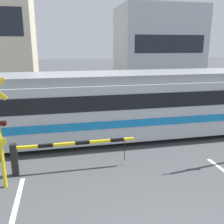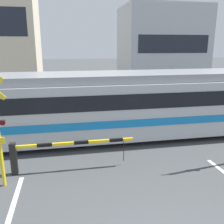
{
  "view_description": "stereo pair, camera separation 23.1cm",
  "coord_description": "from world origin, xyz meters",
  "px_view_note": "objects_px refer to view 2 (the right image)",
  "views": [
    {
      "loc": [
        -2.1,
        -2.92,
        4.24
      ],
      "look_at": [
        0.0,
        6.71,
        1.6
      ],
      "focal_mm": 40.0,
      "sensor_mm": 36.0,
      "label": 1
    },
    {
      "loc": [
        -1.87,
        -2.97,
        4.24
      ],
      "look_at": [
        0.0,
        6.71,
        1.6
      ],
      "focal_mm": 40.0,
      "sensor_mm": 36.0,
      "label": 2
    }
  ],
  "objects_px": {
    "crossing_barrier_near": "(48,150)",
    "crossing_barrier_far": "(140,106)",
    "pedestrian": "(87,95)",
    "commuter_train": "(178,101)"
  },
  "relations": [
    {
      "from": "commuter_train",
      "to": "crossing_barrier_far",
      "type": "bearing_deg",
      "value": 110.1
    },
    {
      "from": "crossing_barrier_near",
      "to": "pedestrian",
      "type": "height_order",
      "value": "pedestrian"
    },
    {
      "from": "crossing_barrier_near",
      "to": "crossing_barrier_far",
      "type": "distance_m",
      "value": 7.6
    },
    {
      "from": "crossing_barrier_far",
      "to": "pedestrian",
      "type": "distance_m",
      "value": 4.05
    },
    {
      "from": "crossing_barrier_near",
      "to": "crossing_barrier_far",
      "type": "xyz_separation_m",
      "value": [
        5.05,
        5.68,
        0.0
      ]
    },
    {
      "from": "commuter_train",
      "to": "pedestrian",
      "type": "relative_size",
      "value": 11.27
    },
    {
      "from": "crossing_barrier_near",
      "to": "crossing_barrier_far",
      "type": "bearing_deg",
      "value": 48.35
    },
    {
      "from": "crossing_barrier_near",
      "to": "crossing_barrier_far",
      "type": "relative_size",
      "value": 1.0
    },
    {
      "from": "pedestrian",
      "to": "crossing_barrier_near",
      "type": "bearing_deg",
      "value": -104.12
    },
    {
      "from": "crossing_barrier_far",
      "to": "commuter_train",
      "type": "bearing_deg",
      "value": -69.9
    }
  ]
}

